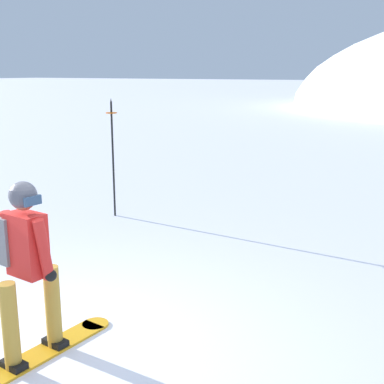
# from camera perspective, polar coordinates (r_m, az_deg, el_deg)

# --- Properties ---
(ground_plane) EXTENTS (300.00, 300.00, 0.00)m
(ground_plane) POSITION_cam_1_polar(r_m,az_deg,el_deg) (5.31, -15.00, -17.08)
(ground_plane) COLOR white
(snowboarder_main) EXTENTS (0.65, 1.83, 1.71)m
(snowboarder_main) POSITION_cam_1_polar(r_m,az_deg,el_deg) (4.93, -17.98, -7.89)
(snowboarder_main) COLOR orange
(snowboarder_main) RESTS_ON ground
(piste_marker_near) EXTENTS (0.20, 0.20, 2.18)m
(piste_marker_near) POSITION_cam_1_polar(r_m,az_deg,el_deg) (9.47, -8.83, 4.59)
(piste_marker_near) COLOR black
(piste_marker_near) RESTS_ON ground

